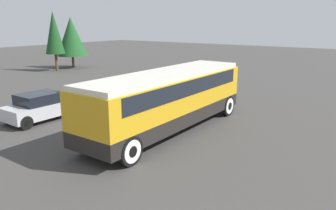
{
  "coord_description": "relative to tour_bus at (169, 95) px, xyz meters",
  "views": [
    {
      "loc": [
        -12.52,
        -8.95,
        5.25
      ],
      "look_at": [
        0.0,
        0.0,
        1.33
      ],
      "focal_mm": 35.0,
      "sensor_mm": 36.0,
      "label": 1
    }
  ],
  "objects": [
    {
      "name": "ground_plane",
      "position": [
        -0.1,
        -0.0,
        -1.8
      ],
      "size": [
        120.0,
        120.0,
        0.0
      ],
      "primitive_type": "plane",
      "color": "#423F3D"
    },
    {
      "name": "tree_left",
      "position": [
        9.41,
        21.8,
        2.32
      ],
      "size": [
        2.03,
        2.03,
        6.39
      ],
      "color": "brown",
      "rests_on": "ground_plane"
    },
    {
      "name": "parked_car_near",
      "position": [
        4.98,
        5.31,
        -1.08
      ],
      "size": [
        4.63,
        1.93,
        1.41
      ],
      "color": "#2D5638",
      "rests_on": "ground_plane"
    },
    {
      "name": "tour_bus",
      "position": [
        0.0,
        0.0,
        0.0
      ],
      "size": [
        10.38,
        2.66,
        2.96
      ],
      "color": "black",
      "rests_on": "ground_plane"
    },
    {
      "name": "parked_car_mid",
      "position": [
        -2.57,
        6.73,
        -1.04
      ],
      "size": [
        4.02,
        1.91,
        1.53
      ],
      "color": "#BCBCC1",
      "rests_on": "ground_plane"
    },
    {
      "name": "tree_center",
      "position": [
        12.18,
        22.47,
        1.79
      ],
      "size": [
        3.45,
        3.45,
        5.79
      ],
      "color": "brown",
      "rests_on": "ground_plane"
    }
  ]
}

